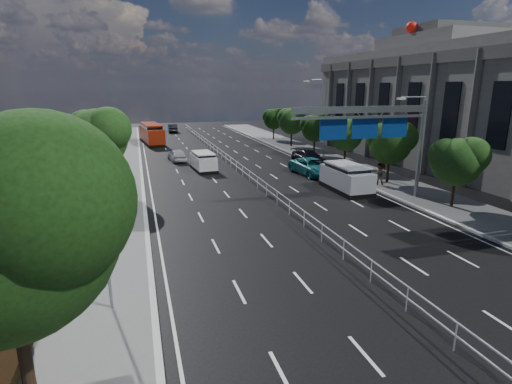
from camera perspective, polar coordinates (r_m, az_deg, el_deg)
name	(u,v)px	position (r m, az deg, el deg)	size (l,w,h in m)	color
ground	(360,274)	(18.80, 14.68, -11.24)	(160.00, 160.00, 0.00)	black
sidewalk_near	(83,313)	(16.58, -23.43, -15.54)	(5.00, 140.00, 0.14)	slate
kerb_near	(153,302)	(16.41, -14.45, -15.04)	(0.25, 140.00, 0.15)	silver
median_fence	(238,167)	(38.66, -2.58, 3.52)	(0.05, 85.00, 1.02)	silver
hedge_near	(54,257)	(21.21, -26.91, -8.30)	(1.00, 36.00, 0.44)	black
toilet_sign	(91,238)	(15.31, -22.50, -6.08)	(1.62, 0.18, 4.34)	gray
overhead_gantry	(375,124)	(29.17, 16.70, 9.31)	(10.24, 0.38, 7.45)	gray
streetlight_far	(323,114)	(44.91, 9.57, 10.95)	(2.78, 2.40, 9.00)	gray
civic_hall	(451,104)	(48.98, 26.10, 11.23)	(14.40, 36.00, 14.35)	slate
near_tree_big	(4,218)	(10.60, -32.32, -3.11)	(5.72, 5.33, 7.71)	black
near_tree_back	(98,134)	(32.58, -21.61, 7.65)	(4.84, 4.51, 6.69)	black
far_tree_c	(458,159)	(29.82, 26.91, 4.20)	(3.52, 3.28, 4.94)	black
far_tree_d	(391,141)	(35.53, 18.74, 6.92)	(3.85, 3.59, 5.34)	black
far_tree_e	(347,133)	(41.85, 12.82, 8.24)	(3.63, 3.38, 5.13)	black
far_tree_f	(315,127)	(48.50, 8.47, 9.23)	(3.52, 3.28, 5.02)	black
far_tree_g	(292,119)	(55.34, 5.18, 10.28)	(3.96, 3.69, 5.45)	black
far_tree_h	(274,118)	(62.38, 2.59, 10.53)	(3.41, 3.18, 4.91)	black
white_minivan	(203,162)	(39.96, -7.54, 4.34)	(2.19, 4.40, 1.85)	black
red_bus	(152,133)	(60.37, -14.69, 8.11)	(3.35, 9.93, 2.91)	black
near_car_silver	(177,155)	(45.64, -11.22, 5.21)	(1.62, 4.03, 1.37)	silver
near_car_dark	(172,128)	(75.06, -11.85, 8.91)	(1.58, 4.52, 1.49)	black
silver_minivan	(346,178)	(32.55, 12.78, 1.98)	(2.29, 5.27, 2.18)	black
parked_car_teal	(312,167)	(38.14, 7.99, 3.60)	(2.55, 5.52, 1.53)	#1A6D76
parked_car_dark	(309,158)	(43.01, 7.54, 4.89)	(2.13, 5.25, 1.52)	black
pedestrian_a	(383,163)	(40.36, 17.74, 3.92)	(0.59, 0.39, 1.61)	gray
pedestrian_b	(379,174)	(34.89, 17.10, 2.52)	(0.89, 0.69, 1.83)	gray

